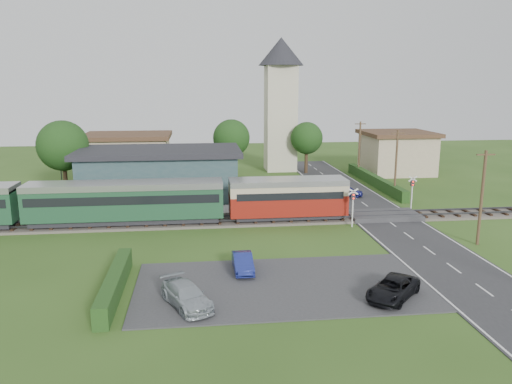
{
  "coord_description": "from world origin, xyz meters",
  "views": [
    {
      "loc": [
        -6.12,
        -39.08,
        11.63
      ],
      "look_at": [
        -1.12,
        4.0,
        2.2
      ],
      "focal_mm": 35.0,
      "sensor_mm": 36.0,
      "label": 1
    }
  ],
  "objects": [
    {
      "name": "house_west",
      "position": [
        -15.0,
        25.0,
        2.79
      ],
      "size": [
        10.8,
        8.8,
        5.5
      ],
      "color": "tan",
      "rests_on": "ground"
    },
    {
      "name": "streetlamp_east",
      "position": [
        16.0,
        27.0,
        3.04
      ],
      "size": [
        0.3,
        0.3,
        5.15
      ],
      "color": "#3F3F47",
      "rests_on": "ground"
    },
    {
      "name": "ground",
      "position": [
        0.0,
        0.0,
        0.0
      ],
      "size": [
        120.0,
        120.0,
        0.0
      ],
      "primitive_type": "plane",
      "color": "#2D4C19"
    },
    {
      "name": "crossing_signal_far",
      "position": [
        13.6,
        4.39,
        2.14
      ],
      "size": [
        0.84,
        0.28,
        3.28
      ],
      "color": "silver",
      "rests_on": "ground"
    },
    {
      "name": "utility_pole_c",
      "position": [
        14.2,
        10.0,
        3.63
      ],
      "size": [
        1.4,
        0.22,
        7.0
      ],
      "color": "#473321",
      "rests_on": "ground"
    },
    {
      "name": "church_tower",
      "position": [
        5.0,
        28.0,
        10.23
      ],
      "size": [
        6.0,
        6.0,
        17.6
      ],
      "color": "beige",
      "rests_on": "ground"
    },
    {
      "name": "crossing_deck",
      "position": [
        10.0,
        2.0,
        0.23
      ],
      "size": [
        6.2,
        3.4,
        0.45
      ],
      "primitive_type": "cube",
      "color": "#333335",
      "rests_on": "ground"
    },
    {
      "name": "streetlamp_west",
      "position": [
        -22.0,
        20.0,
        3.04
      ],
      "size": [
        0.3,
        0.3,
        5.15
      ],
      "color": "#3F3F47",
      "rests_on": "ground"
    },
    {
      "name": "pedestrian_far",
      "position": [
        -17.54,
        4.77,
        1.4
      ],
      "size": [
        0.97,
        1.1,
        1.91
      ],
      "primitive_type": "imported",
      "rotation": [
        0.0,
        0.0,
        1.87
      ],
      "color": "gray",
      "rests_on": "platform"
    },
    {
      "name": "hedge_roadside",
      "position": [
        14.2,
        16.0,
        0.6
      ],
      "size": [
        0.8,
        18.0,
        1.2
      ],
      "primitive_type": "cube",
      "color": "#193814",
      "rests_on": "ground"
    },
    {
      "name": "car_on_road",
      "position": [
        9.33,
        10.59,
        0.59
      ],
      "size": [
        3.43,
        2.31,
        1.09
      ],
      "primitive_type": "imported",
      "rotation": [
        0.0,
        0.0,
        1.21
      ],
      "color": "navy",
      "rests_on": "road"
    },
    {
      "name": "equipment_hut",
      "position": [
        -18.0,
        5.2,
        1.75
      ],
      "size": [
        2.3,
        2.3,
        2.55
      ],
      "color": "beige",
      "rests_on": "platform"
    },
    {
      "name": "car_park",
      "position": [
        -1.5,
        -12.0,
        0.04
      ],
      "size": [
        17.0,
        9.0,
        0.08
      ],
      "primitive_type": "cube",
      "color": "#333335",
      "rests_on": "ground"
    },
    {
      "name": "road",
      "position": [
        10.0,
        0.0,
        0.03
      ],
      "size": [
        6.0,
        70.0,
        0.05
      ],
      "primitive_type": "cube",
      "color": "#28282B",
      "rests_on": "ground"
    },
    {
      "name": "hedge_station",
      "position": [
        -10.0,
        15.5,
        0.65
      ],
      "size": [
        22.0,
        0.8,
        1.3
      ],
      "primitive_type": "cube",
      "color": "#193814",
      "rests_on": "ground"
    },
    {
      "name": "tree_c",
      "position": [
        8.0,
        25.0,
        4.65
      ],
      "size": [
        4.2,
        4.2,
        6.78
      ],
      "color": "#332316",
      "rests_on": "ground"
    },
    {
      "name": "railway_track",
      "position": [
        0.0,
        2.0,
        0.11
      ],
      "size": [
        76.0,
        3.2,
        0.49
      ],
      "color": "#4C443D",
      "rests_on": "ground"
    },
    {
      "name": "tree_b",
      "position": [
        -2.0,
        23.0,
        5.02
      ],
      "size": [
        4.6,
        4.6,
        7.34
      ],
      "color": "#332316",
      "rests_on": "ground"
    },
    {
      "name": "hedge_carpark",
      "position": [
        -11.0,
        -12.0,
        0.6
      ],
      "size": [
        0.8,
        9.0,
        1.2
      ],
      "primitive_type": "cube",
      "color": "#193814",
      "rests_on": "ground"
    },
    {
      "name": "car_park_blue",
      "position": [
        -3.52,
        -9.5,
        0.64
      ],
      "size": [
        1.21,
        3.39,
        1.11
      ],
      "primitive_type": "imported",
      "rotation": [
        0.0,
        0.0,
        0.01
      ],
      "color": "navy",
      "rests_on": "car_park"
    },
    {
      "name": "utility_pole_d",
      "position": [
        14.2,
        22.0,
        3.63
      ],
      "size": [
        1.4,
        0.22,
        7.0
      ],
      "color": "#473321",
      "rests_on": "ground"
    },
    {
      "name": "house_east",
      "position": [
        20.0,
        24.0,
        2.8
      ],
      "size": [
        8.8,
        8.8,
        5.5
      ],
      "color": "tan",
      "rests_on": "ground"
    },
    {
      "name": "pedestrian_near",
      "position": [
        -3.06,
        5.19,
        1.32
      ],
      "size": [
        0.71,
        0.54,
        1.74
      ],
      "primitive_type": "imported",
      "rotation": [
        0.0,
        0.0,
        3.35
      ],
      "color": "gray",
      "rests_on": "platform"
    },
    {
      "name": "car_park_silver",
      "position": [
        -6.94,
        -14.21,
        0.68
      ],
      "size": [
        3.27,
        4.45,
        1.2
      ],
      "primitive_type": "imported",
      "rotation": [
        0.0,
        0.0,
        0.44
      ],
      "color": "#9EA7AE",
      "rests_on": "car_park"
    },
    {
      "name": "platform",
      "position": [
        -10.0,
        5.2,
        0.23
      ],
      "size": [
        30.0,
        3.0,
        0.45
      ],
      "primitive_type": "cube",
      "color": "gray",
      "rests_on": "ground"
    },
    {
      "name": "utility_pole_b",
      "position": [
        14.2,
        -6.0,
        3.63
      ],
      "size": [
        1.4,
        0.22,
        7.0
      ],
      "color": "#473321",
      "rests_on": "ground"
    },
    {
      "name": "car_park_dark",
      "position": [
        4.31,
        -14.5,
        0.64
      ],
      "size": [
        4.13,
        4.19,
        1.12
      ],
      "primitive_type": "imported",
      "rotation": [
        0.0,
        0.0,
        -0.77
      ],
      "color": "black",
      "rests_on": "car_park"
    },
    {
      "name": "tree_a",
      "position": [
        -20.0,
        14.0,
        5.38
      ],
      "size": [
        5.2,
        5.2,
        8.0
      ],
      "color": "#332316",
      "rests_on": "ground"
    },
    {
      "name": "train",
      "position": [
        -15.39,
        2.0,
        2.18
      ],
      "size": [
        43.2,
        2.9,
        3.4
      ],
      "color": "#232328",
      "rests_on": "ground"
    },
    {
      "name": "crossing_signal_near",
      "position": [
        6.4,
        -0.41,
        2.14
      ],
      "size": [
        0.84,
        0.28,
        3.28
      ],
      "color": "silver",
      "rests_on": "ground"
    },
    {
      "name": "station_building",
      "position": [
        -10.0,
        10.99,
        2.69
      ],
      "size": [
        16.0,
        9.0,
        5.3
      ],
      "color": "#2A474A",
      "rests_on": "ground"
    }
  ]
}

